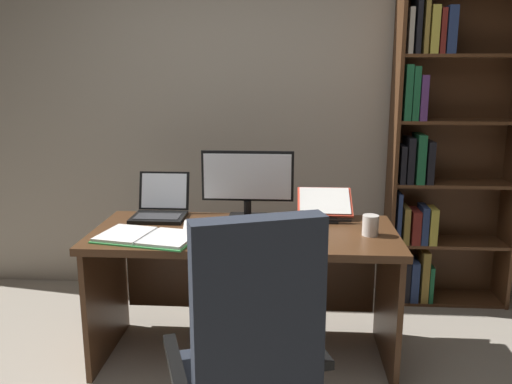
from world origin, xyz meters
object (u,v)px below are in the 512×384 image
at_px(office_chair, 251,372).
at_px(coffee_mug, 370,225).
at_px(reading_stand_with_book, 325,204).
at_px(bookshelf, 437,158).
at_px(notepad, 197,225).
at_px(pen, 201,224).
at_px(monitor, 248,184).
at_px(keyboard, 242,236).
at_px(computer_mouse, 300,235).
at_px(laptop, 160,208).
at_px(open_binder, 147,237).
at_px(desk, 246,261).

xyz_separation_m(office_chair, coffee_mug, (0.57, 0.90, 0.34)).
bearing_deg(coffee_mug, reading_stand_with_book, 122.14).
relative_size(office_chair, reading_stand_with_book, 3.47).
bearing_deg(bookshelf, notepad, -151.95).
height_order(bookshelf, reading_stand_with_book, bookshelf).
height_order(notepad, pen, pen).
height_order(reading_stand_with_book, notepad, reading_stand_with_book).
xyz_separation_m(monitor, reading_stand_with_book, (0.45, 0.07, -0.13)).
relative_size(keyboard, computer_mouse, 4.04).
height_order(laptop, reading_stand_with_book, laptop).
height_order(bookshelf, open_binder, bookshelf).
distance_m(monitor, reading_stand_with_book, 0.48).
bearing_deg(reading_stand_with_book, pen, -160.98).
bearing_deg(monitor, reading_stand_with_book, 9.05).
xyz_separation_m(desk, laptop, (-0.52, 0.17, 0.26)).
bearing_deg(notepad, keyboard, -36.19).
bearing_deg(reading_stand_with_book, computer_mouse, -109.32).
bearing_deg(laptop, reading_stand_with_book, 3.77).
bearing_deg(notepad, reading_stand_with_book, 18.53).
distance_m(keyboard, reading_stand_with_book, 0.64).
bearing_deg(notepad, laptop, 144.50).
xyz_separation_m(desk, pen, (-0.25, -0.01, 0.22)).
bearing_deg(keyboard, office_chair, -82.41).
distance_m(monitor, laptop, 0.54).
distance_m(monitor, open_binder, 0.67).
bearing_deg(coffee_mug, computer_mouse, -166.20).
xyz_separation_m(monitor, open_binder, (-0.49, -0.42, -0.20)).
distance_m(notepad, coffee_mug, 0.95).
height_order(reading_stand_with_book, open_binder, reading_stand_with_book).
height_order(keyboard, pen, keyboard).
bearing_deg(pen, keyboard, -38.30).
height_order(computer_mouse, coffee_mug, coffee_mug).
height_order(desk, office_chair, office_chair).
height_order(computer_mouse, notepad, computer_mouse).
xyz_separation_m(open_binder, coffee_mug, (1.16, 0.14, 0.04)).
relative_size(open_binder, pen, 3.96).
xyz_separation_m(reading_stand_with_book, coffee_mug, (0.22, -0.35, -0.02)).
relative_size(laptop, coffee_mug, 2.92).
distance_m(keyboard, pen, 0.32).
distance_m(bookshelf, open_binder, 2.05).
relative_size(desk, monitor, 3.10).
distance_m(reading_stand_with_book, open_binder, 1.07).
relative_size(laptop, keyboard, 0.76).
bearing_deg(keyboard, bookshelf, 38.95).
bearing_deg(office_chair, reading_stand_with_book, 55.30).
xyz_separation_m(laptop, notepad, (0.25, -0.18, -0.05)).
bearing_deg(open_binder, desk, 39.64).
bearing_deg(laptop, monitor, -0.88).
distance_m(bookshelf, laptop, 1.89).
height_order(monitor, open_binder, monitor).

